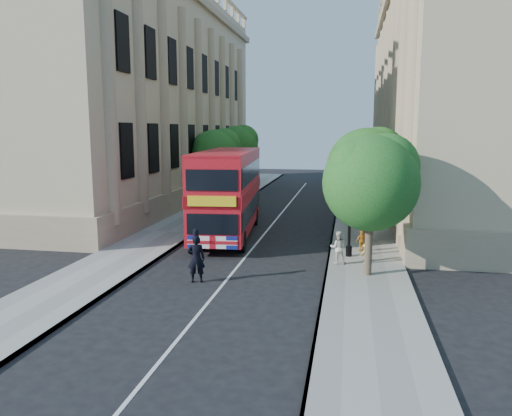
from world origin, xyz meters
The scene contains 17 objects.
ground centered at (0.00, 0.00, 0.00)m, with size 120.00×120.00×0.00m, color black.
pavement_right centered at (5.75, 10.00, 0.06)m, with size 3.50×80.00×0.12m, color gray.
pavement_left centered at (-5.75, 10.00, 0.06)m, with size 3.50×80.00×0.12m, color gray.
building_right centered at (13.80, 24.00, 9.00)m, with size 12.00×38.00×18.00m, color tan.
building_left centered at (-13.80, 24.00, 9.00)m, with size 12.00×38.00×18.00m, color tan.
tree_right_near centered at (5.84, 3.03, 4.25)m, with size 4.00×4.00×6.08m.
tree_right_mid centered at (5.84, 9.03, 4.45)m, with size 4.20×4.20×6.37m.
tree_right_far centered at (5.84, 15.03, 4.31)m, with size 4.00×4.00×6.15m.
tree_left_far centered at (-5.96, 22.03, 4.44)m, with size 4.00×4.00×6.30m.
tree_left_back centered at (-5.96, 30.03, 4.71)m, with size 4.20×4.20×6.65m.
lamp_post centered at (5.00, 6.00, 2.51)m, with size 0.32×0.32×5.16m.
double_decker_bus centered at (-1.99, 9.91, 2.72)m, with size 3.79×10.84×4.91m.
box_van centered at (-2.91, 16.39, 1.31)m, with size 2.13×4.76×2.67m.
police_constable centered at (-1.15, 1.00, 0.99)m, with size 0.72×0.47×1.98m, color black.
woman_pedestrian centered at (4.51, 4.53, 0.88)m, with size 0.74×0.57×1.51m, color silver.
child_a centered at (5.62, 7.14, 0.65)m, with size 0.62×0.26×1.06m, color orange.
child_b centered at (5.76, 4.81, 0.59)m, with size 0.60×0.35×0.93m, color #D8C849.
Camera 1 is at (4.90, -18.03, 6.24)m, focal length 35.00 mm.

